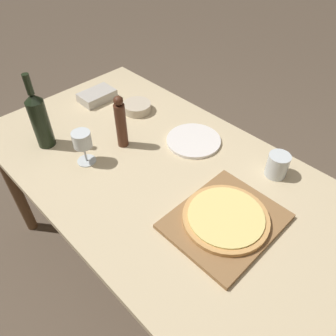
{
  "coord_description": "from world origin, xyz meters",
  "views": [
    {
      "loc": [
        -0.66,
        -0.71,
        1.69
      ],
      "look_at": [
        -0.02,
        -0.05,
        0.82
      ],
      "focal_mm": 35.0,
      "sensor_mm": 36.0,
      "label": 1
    }
  ],
  "objects_px": {
    "wine_bottle": "(39,119)",
    "pepper_mill": "(121,123)",
    "wine_glass": "(82,141)",
    "pizza": "(226,218)",
    "small_bowl": "(137,107)"
  },
  "relations": [
    {
      "from": "small_bowl",
      "to": "wine_glass",
      "type": "bearing_deg",
      "value": -160.79
    },
    {
      "from": "wine_bottle",
      "to": "pepper_mill",
      "type": "distance_m",
      "value": 0.34
    },
    {
      "from": "pepper_mill",
      "to": "wine_glass",
      "type": "distance_m",
      "value": 0.18
    },
    {
      "from": "pepper_mill",
      "to": "pizza",
      "type": "bearing_deg",
      "value": -91.77
    },
    {
      "from": "wine_bottle",
      "to": "pepper_mill",
      "type": "relative_size",
      "value": 1.38
    },
    {
      "from": "pepper_mill",
      "to": "wine_glass",
      "type": "height_order",
      "value": "pepper_mill"
    },
    {
      "from": "pizza",
      "to": "pepper_mill",
      "type": "relative_size",
      "value": 1.23
    },
    {
      "from": "pizza",
      "to": "small_bowl",
      "type": "relative_size",
      "value": 2.13
    },
    {
      "from": "wine_bottle",
      "to": "small_bowl",
      "type": "bearing_deg",
      "value": -9.97
    },
    {
      "from": "pepper_mill",
      "to": "wine_glass",
      "type": "relative_size",
      "value": 1.64
    },
    {
      "from": "pepper_mill",
      "to": "wine_glass",
      "type": "xyz_separation_m",
      "value": [
        -0.18,
        0.02,
        -0.01
      ]
    },
    {
      "from": "pizza",
      "to": "wine_bottle",
      "type": "bearing_deg",
      "value": 105.03
    },
    {
      "from": "pizza",
      "to": "small_bowl",
      "type": "xyz_separation_m",
      "value": [
        0.24,
        0.75,
        -0.01
      ]
    },
    {
      "from": "wine_bottle",
      "to": "pepper_mill",
      "type": "height_order",
      "value": "wine_bottle"
    },
    {
      "from": "pizza",
      "to": "wine_bottle",
      "type": "distance_m",
      "value": 0.87
    }
  ]
}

